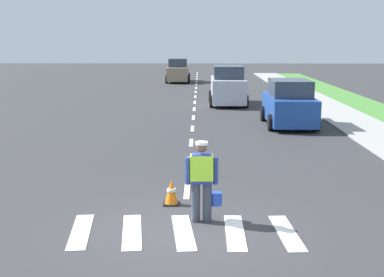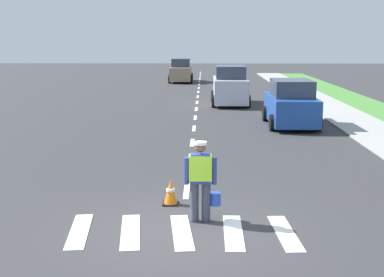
{
  "view_description": "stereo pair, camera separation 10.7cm",
  "coord_description": "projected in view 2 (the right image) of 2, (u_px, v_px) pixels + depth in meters",
  "views": [
    {
      "loc": [
        0.32,
        -9.63,
        3.7
      ],
      "look_at": [
        0.11,
        3.82,
        1.1
      ],
      "focal_mm": 48.63,
      "sensor_mm": 36.0,
      "label": 1
    },
    {
      "loc": [
        0.43,
        -9.63,
        3.7
      ],
      "look_at": [
        0.11,
        3.82,
        1.1
      ],
      "focal_mm": 48.63,
      "sensor_mm": 36.0,
      "label": 2
    }
  ],
  "objects": [
    {
      "name": "road_worker",
      "position": [
        201.0,
        177.0,
        10.51
      ],
      "size": [
        0.76,
        0.38,
        1.67
      ],
      "color": "#383D4C",
      "rests_on": "ground"
    },
    {
      "name": "car_parked_far",
      "position": [
        291.0,
        105.0,
        22.17
      ],
      "size": [
        2.08,
        4.15,
        1.98
      ],
      "color": "#1E4799",
      "rests_on": "ground"
    },
    {
      "name": "car_oncoming_third",
      "position": [
        181.0,
        71.0,
        44.54
      ],
      "size": [
        1.99,
        4.33,
        2.01
      ],
      "color": "gray",
      "rests_on": "ground"
    },
    {
      "name": "car_outgoing_far",
      "position": [
        230.0,
        87.0,
        29.32
      ],
      "size": [
        2.09,
        4.31,
        2.19
      ],
      "color": "silver",
      "rests_on": "ground"
    },
    {
      "name": "crosswalk_stripes",
      "position": [
        182.0,
        232.0,
        10.08
      ],
      "size": [
        4.53,
        1.93,
        0.01
      ],
      "color": "white",
      "rests_on": "ground"
    },
    {
      "name": "sidewalk_right",
      "position": [
        382.0,
        137.0,
        19.81
      ],
      "size": [
        2.4,
        72.0,
        0.14
      ],
      "primitive_type": "cube",
      "color": "#9E9E99",
      "rests_on": "ground"
    },
    {
      "name": "lane_center_line",
      "position": [
        198.0,
        94.0,
        34.9
      ],
      "size": [
        0.14,
        46.4,
        0.01
      ],
      "color": "silver",
      "rests_on": "ground"
    },
    {
      "name": "traffic_cone_near",
      "position": [
        171.0,
        192.0,
        11.72
      ],
      "size": [
        0.36,
        0.36,
        0.59
      ],
      "color": "black",
      "rests_on": "ground"
    },
    {
      "name": "ground_plane",
      "position": [
        197.0,
        102.0,
        30.78
      ],
      "size": [
        96.0,
        96.0,
        0.0
      ],
      "primitive_type": "plane",
      "color": "#333335"
    }
  ]
}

